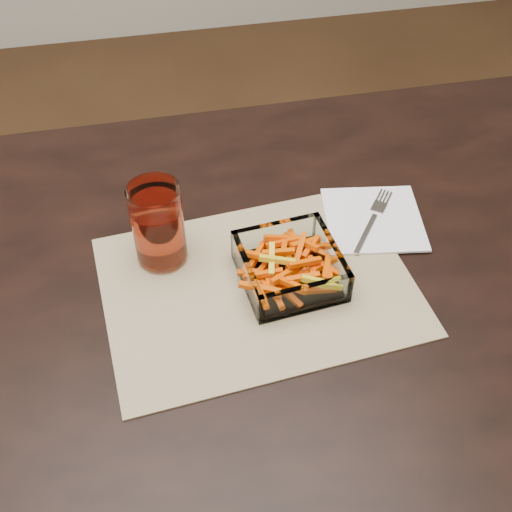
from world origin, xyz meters
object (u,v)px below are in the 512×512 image
Objects in this scene: dining_table at (189,326)px; glass_bowl at (290,268)px; fork at (373,218)px; tumbler at (158,227)px.

glass_bowl reaches higher than dining_table.
fork is (0.32, 0.08, 0.10)m from dining_table.
glass_bowl is at bearing -4.18° from dining_table.
tumbler reaches higher than glass_bowl.
dining_table is 0.17m from tumbler.
fork is at bearing 1.86° from tumbler.
dining_table is 10.46× the size of glass_bowl.
dining_table is 11.80× the size of tumbler.
tumbler is (-0.02, 0.07, 0.15)m from dining_table.
fork is (0.34, 0.01, -0.06)m from tumbler.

